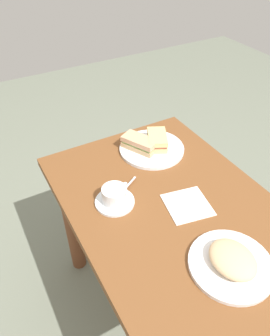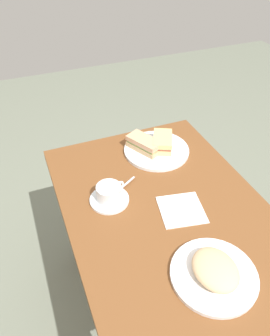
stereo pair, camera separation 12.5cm
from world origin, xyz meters
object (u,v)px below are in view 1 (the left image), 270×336
(coffee_saucer, at_px, (115,202))
(spoon, at_px, (126,187))
(side_plate, at_px, (231,265))
(sandwich_back, at_px, (140,143))
(sandwich_front, at_px, (157,140))
(dining_table, at_px, (172,234))
(coffee_cup, at_px, (115,194))
(napkin, at_px, (187,205))
(sandwich_plate, at_px, (152,149))

(coffee_saucer, distance_m, spoon, 0.08)
(spoon, height_order, side_plate, spoon)
(sandwich_back, bearing_deg, sandwich_front, 78.30)
(dining_table, xyz_separation_m, coffee_saucer, (-0.13, -0.18, 0.15))
(coffee_cup, bearing_deg, napkin, 57.77)
(dining_table, relative_size, napkin, 6.82)
(dining_table, distance_m, side_plate, 0.31)
(coffee_cup, distance_m, spoon, 0.08)
(sandwich_front, height_order, spoon, sandwich_front)
(sandwich_plate, distance_m, side_plate, 0.61)
(sandwich_front, relative_size, sandwich_back, 0.91)
(coffee_saucer, xyz_separation_m, coffee_cup, (-0.00, 0.00, 0.04))
(sandwich_back, bearing_deg, spoon, -41.45)
(spoon, bearing_deg, sandwich_plate, 127.84)
(coffee_cup, xyz_separation_m, napkin, (0.14, 0.22, -0.04))
(coffee_saucer, height_order, spoon, spoon)
(sandwich_plate, distance_m, coffee_saucer, 0.35)
(coffee_cup, bearing_deg, dining_table, 54.00)
(sandwich_back, xyz_separation_m, spoon, (0.18, -0.16, -0.03))
(dining_table, relative_size, sandwich_front, 6.78)
(sandwich_back, bearing_deg, coffee_saucer, -45.81)
(coffee_saucer, xyz_separation_m, side_plate, (0.40, 0.18, 0.00))
(side_plate, relative_size, napkin, 1.67)
(side_plate, bearing_deg, coffee_saucer, -155.36)
(spoon, bearing_deg, side_plate, 14.64)
(spoon, distance_m, side_plate, 0.45)
(sandwich_front, distance_m, coffee_saucer, 0.37)
(side_plate, bearing_deg, sandwich_back, 175.61)
(coffee_saucer, bearing_deg, side_plate, 24.64)
(sandwich_front, height_order, coffee_saucer, sandwich_front)
(dining_table, xyz_separation_m, napkin, (0.01, 0.04, 0.15))
(spoon, bearing_deg, coffee_saucer, -59.44)
(dining_table, relative_size, spoon, 11.27)
(spoon, relative_size, napkin, 0.60)
(sandwich_front, bearing_deg, sandwich_plate, -82.43)
(sandwich_front, relative_size, side_plate, 0.60)
(coffee_cup, bearing_deg, sandwich_plate, 126.24)
(sandwich_front, distance_m, coffee_cup, 0.37)
(coffee_cup, relative_size, napkin, 0.74)
(sandwich_plate, relative_size, coffee_cup, 2.49)
(sandwich_plate, bearing_deg, dining_table, -17.49)
(sandwich_back, height_order, coffee_cup, coffee_cup)
(dining_table, distance_m, sandwich_plate, 0.38)
(sandwich_plate, bearing_deg, napkin, -10.05)
(dining_table, distance_m, coffee_cup, 0.29)
(dining_table, height_order, napkin, napkin)
(dining_table, relative_size, coffee_cup, 9.18)
(dining_table, height_order, sandwich_front, sandwich_front)
(dining_table, relative_size, coffee_saucer, 7.24)
(dining_table, relative_size, sandwich_plate, 3.69)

